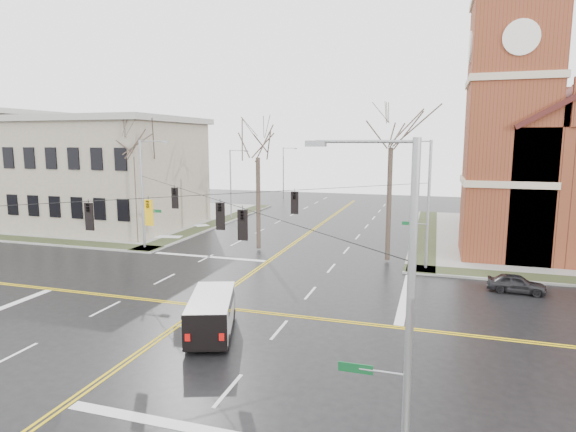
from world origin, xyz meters
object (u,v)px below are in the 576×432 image
(streetlight_north_a, at_px, (232,181))
(cargo_van, at_px, (212,311))
(tree_ne, at_px, (391,140))
(signal_pole_ne, at_px, (426,201))
(tree_nw_far, at_px, (135,151))
(signal_pole_se, at_px, (403,311))
(parked_car_a, at_px, (516,283))
(signal_pole_nw, at_px, (144,191))
(tree_nw_near, at_px, (258,151))
(streetlight_north_b, at_px, (284,171))

(streetlight_north_a, height_order, cargo_van, streetlight_north_a)
(tree_ne, bearing_deg, signal_pole_ne, -30.74)
(cargo_van, xyz_separation_m, tree_nw_far, (-15.25, 16.47, 7.10))
(signal_pole_se, bearing_deg, parked_car_a, 74.01)
(signal_pole_nw, bearing_deg, tree_nw_near, 14.63)
(signal_pole_ne, distance_m, cargo_van, 17.87)
(tree_nw_far, height_order, tree_nw_near, tree_nw_near)
(parked_car_a, distance_m, tree_nw_near, 21.31)
(signal_pole_ne, relative_size, parked_car_a, 2.73)
(tree_nw_near, bearing_deg, signal_pole_nw, -165.37)
(tree_nw_far, bearing_deg, signal_pole_se, -45.19)
(cargo_van, bearing_deg, signal_pole_ne, 38.50)
(signal_pole_nw, xyz_separation_m, tree_nw_far, (-1.86, 1.67, 3.26))
(streetlight_north_a, relative_size, parked_car_a, 2.42)
(cargo_van, bearing_deg, signal_pole_se, -61.03)
(streetlight_north_b, height_order, cargo_van, streetlight_north_b)
(cargo_van, height_order, tree_nw_near, tree_nw_near)
(signal_pole_nw, relative_size, signal_pole_se, 1.00)
(tree_nw_near, bearing_deg, streetlight_north_a, 121.39)
(parked_car_a, relative_size, tree_nw_far, 0.29)
(signal_pole_nw, height_order, tree_ne, tree_ne)
(signal_pole_se, xyz_separation_m, tree_nw_far, (-24.51, 24.67, 3.26))
(parked_car_a, relative_size, tree_ne, 0.26)
(signal_pole_ne, bearing_deg, cargo_van, -122.02)
(tree_nw_far, distance_m, tree_ne, 21.86)
(parked_car_a, height_order, tree_nw_near, tree_nw_near)
(signal_pole_ne, distance_m, streetlight_north_b, 42.61)
(signal_pole_ne, height_order, streetlight_north_a, signal_pole_ne)
(tree_ne, bearing_deg, streetlight_north_b, 118.94)
(cargo_van, height_order, tree_nw_far, tree_nw_far)
(signal_pole_se, bearing_deg, tree_nw_far, 134.81)
(cargo_van, distance_m, parked_car_a, 18.50)
(signal_pole_se, bearing_deg, streetlight_north_b, 110.27)
(streetlight_north_b, bearing_deg, parked_car_a, -55.62)
(tree_ne, bearing_deg, cargo_van, -111.91)
(streetlight_north_a, distance_m, tree_nw_near, 16.92)
(streetlight_north_a, relative_size, cargo_van, 1.52)
(tree_nw_far, bearing_deg, signal_pole_nw, -41.86)
(tree_nw_far, xyz_separation_m, tree_nw_near, (11.12, 0.75, 0.02))
(parked_car_a, bearing_deg, cargo_van, 131.37)
(signal_pole_ne, relative_size, streetlight_north_a, 1.12)
(signal_pole_ne, height_order, tree_ne, tree_ne)
(signal_pole_ne, bearing_deg, streetlight_north_b, 121.05)
(streetlight_north_b, xyz_separation_m, tree_nw_far, (-2.53, -34.83, 3.74))
(streetlight_north_b, bearing_deg, tree_nw_near, -75.85)
(signal_pole_se, xyz_separation_m, tree_nw_near, (-13.38, 25.42, 3.28))
(cargo_van, relative_size, tree_nw_near, 0.46)
(tree_nw_far, relative_size, tree_ne, 0.89)
(signal_pole_nw, distance_m, streetlight_north_b, 36.51)
(streetlight_north_b, distance_m, tree_ne, 40.17)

